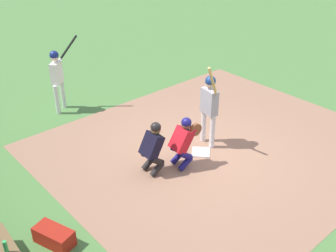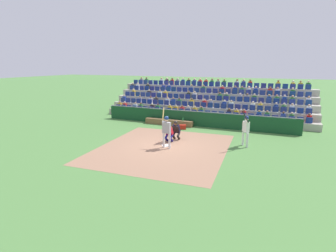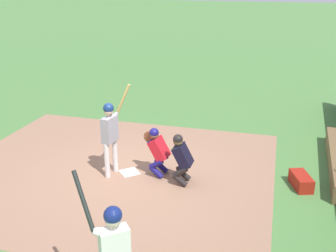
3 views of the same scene
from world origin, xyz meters
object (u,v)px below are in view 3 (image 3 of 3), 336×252
(home_plate_marker, at_px, (130,172))
(catcher_crouching, at_px, (157,149))
(equipment_duffel_bag, at_px, (301,181))
(home_plate_umpire, at_px, (181,157))
(on_deck_batter, at_px, (114,250))
(batter_at_plate, at_px, (110,130))

(home_plate_marker, bearing_deg, catcher_crouching, -78.55)
(home_plate_marker, height_order, equipment_duffel_bag, equipment_duffel_bag)
(home_plate_umpire, height_order, equipment_duffel_bag, home_plate_umpire)
(catcher_crouching, height_order, on_deck_batter, on_deck_batter)
(batter_at_plate, xyz_separation_m, on_deck_batter, (-4.14, -2.05, -0.03))
(home_plate_marker, bearing_deg, on_deck_batter, -159.03)
(home_plate_umpire, bearing_deg, batter_at_plate, 92.79)
(home_plate_marker, xyz_separation_m, batter_at_plate, (-0.19, 0.39, 1.17))
(batter_at_plate, bearing_deg, on_deck_batter, -153.64)
(catcher_crouching, xyz_separation_m, on_deck_batter, (-4.47, -0.95, 0.45))
(catcher_crouching, height_order, equipment_duffel_bag, catcher_crouching)
(home_plate_marker, relative_size, catcher_crouching, 0.35)
(catcher_crouching, bearing_deg, on_deck_batter, -168.04)
(home_plate_marker, height_order, home_plate_umpire, home_plate_umpire)
(batter_at_plate, relative_size, on_deck_batter, 1.04)
(home_plate_marker, distance_m, on_deck_batter, 4.77)
(home_plate_marker, xyz_separation_m, catcher_crouching, (0.14, -0.71, 0.69))
(home_plate_marker, distance_m, batter_at_plate, 1.25)
(catcher_crouching, height_order, home_plate_umpire, home_plate_umpire)
(equipment_duffel_bag, bearing_deg, home_plate_marker, 76.30)
(batter_at_plate, relative_size, home_plate_umpire, 1.81)
(home_plate_marker, distance_m, home_plate_umpire, 1.56)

